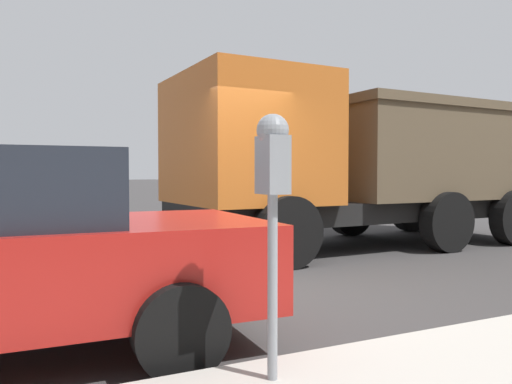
{
  "coord_description": "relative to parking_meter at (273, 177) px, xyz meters",
  "views": [
    {
      "loc": [
        -5.11,
        2.25,
        1.35
      ],
      "look_at": [
        -1.95,
        0.75,
        1.22
      ],
      "focal_mm": 35.0,
      "sensor_mm": 36.0,
      "label": 1
    }
  ],
  "objects": [
    {
      "name": "dump_truck",
      "position": [
        5.01,
        -4.54,
        0.27
      ],
      "size": [
        3.21,
        7.35,
        2.93
      ],
      "rotation": [
        0.0,
        0.0,
        0.05
      ],
      "color": "black",
      "rests_on": "ground_plane"
    },
    {
      "name": "ground_plane",
      "position": [
        2.52,
        -0.91,
        -1.33
      ],
      "size": [
        220.0,
        220.0,
        0.0
      ],
      "primitive_type": "plane",
      "color": "#3D3A3A"
    },
    {
      "name": "parking_meter",
      "position": [
        0.0,
        0.0,
        0.0
      ],
      "size": [
        0.21,
        0.19,
        1.57
      ],
      "color": "gray",
      "rests_on": "sidewalk"
    }
  ]
}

